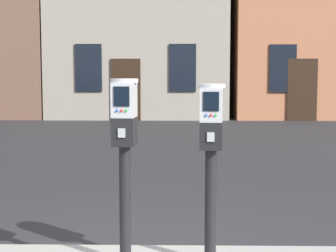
{
  "coord_description": "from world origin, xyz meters",
  "views": [
    {
      "loc": [
        0.28,
        -4.42,
        1.64
      ],
      "look_at": [
        0.2,
        -0.14,
        1.22
      ],
      "focal_mm": 58.31,
      "sensor_mm": 36.0,
      "label": 1
    }
  ],
  "objects": [
    {
      "name": "parking_meter_twin_adjacent",
      "position": [
        0.53,
        -0.24,
        1.11
      ],
      "size": [
        0.23,
        0.26,
        1.41
      ],
      "rotation": [
        0.0,
        0.0,
        -1.65
      ],
      "color": "black",
      "rests_on": "sidewalk_slab"
    },
    {
      "name": "parking_meter_near_kerb",
      "position": [
        -0.13,
        -0.24,
        1.14
      ],
      "size": [
        0.23,
        0.26,
        1.45
      ],
      "rotation": [
        0.0,
        0.0,
        -1.65
      ],
      "color": "black",
      "rests_on": "sidewalk_slab"
    }
  ]
}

